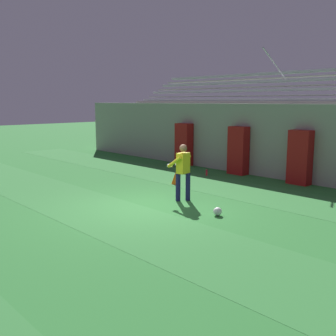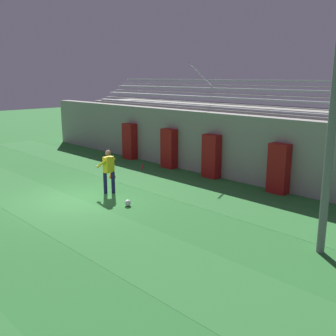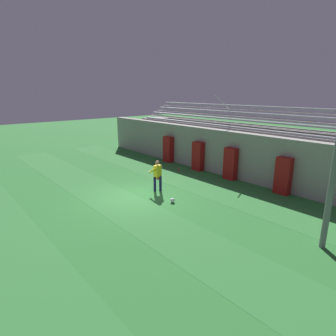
{
  "view_description": "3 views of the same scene",
  "coord_description": "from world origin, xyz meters",
  "px_view_note": "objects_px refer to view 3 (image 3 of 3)",
  "views": [
    {
      "loc": [
        8.07,
        -6.72,
        2.9
      ],
      "look_at": [
        0.05,
        0.82,
        1.02
      ],
      "focal_mm": 42.0,
      "sensor_mm": 36.0,
      "label": 1
    },
    {
      "loc": [
        12.07,
        -7.13,
        4.35
      ],
      "look_at": [
        2.18,
        2.47,
        1.13
      ],
      "focal_mm": 42.0,
      "sensor_mm": 36.0,
      "label": 2
    },
    {
      "loc": [
        11.17,
        -7.42,
        5.09
      ],
      "look_at": [
        1.36,
        1.01,
        1.57
      ],
      "focal_mm": 30.0,
      "sensor_mm": 36.0,
      "label": 3
    }
  ],
  "objects_px": {
    "padding_pillar_far_left": "(168,149)",
    "padding_pillar_far_right": "(283,176)",
    "goalkeeper": "(157,174)",
    "soccer_ball": "(172,200)",
    "traffic_cone": "(158,175)",
    "padding_pillar_gate_right": "(231,164)",
    "water_bottle": "(179,169)",
    "padding_pillar_gate_left": "(198,156)"
  },
  "relations": [
    {
      "from": "padding_pillar_gate_left",
      "to": "padding_pillar_far_left",
      "type": "relative_size",
      "value": 1.0
    },
    {
      "from": "padding_pillar_gate_right",
      "to": "padding_pillar_far_right",
      "type": "distance_m",
      "value": 3.3
    },
    {
      "from": "padding_pillar_far_left",
      "to": "soccer_ball",
      "type": "bearing_deg",
      "value": -39.31
    },
    {
      "from": "goalkeeper",
      "to": "soccer_ball",
      "type": "xyz_separation_m",
      "value": [
        1.72,
        -0.46,
        -0.84
      ]
    },
    {
      "from": "padding_pillar_far_left",
      "to": "water_bottle",
      "type": "xyz_separation_m",
      "value": [
        2.4,
        -1.16,
        -0.83
      ]
    },
    {
      "from": "padding_pillar_far_left",
      "to": "soccer_ball",
      "type": "distance_m",
      "value": 8.1
    },
    {
      "from": "padding_pillar_gate_right",
      "to": "goalkeeper",
      "type": "xyz_separation_m",
      "value": [
        -1.18,
        -4.64,
        0.0
      ]
    },
    {
      "from": "goalkeeper",
      "to": "soccer_ball",
      "type": "relative_size",
      "value": 7.59
    },
    {
      "from": "water_bottle",
      "to": "padding_pillar_far_right",
      "type": "bearing_deg",
      "value": 10.01
    },
    {
      "from": "padding_pillar_gate_right",
      "to": "goalkeeper",
      "type": "distance_m",
      "value": 4.79
    },
    {
      "from": "padding_pillar_far_left",
      "to": "padding_pillar_far_right",
      "type": "height_order",
      "value": "same"
    },
    {
      "from": "padding_pillar_far_left",
      "to": "padding_pillar_far_right",
      "type": "bearing_deg",
      "value": 0.0
    },
    {
      "from": "padding_pillar_far_right",
      "to": "water_bottle",
      "type": "distance_m",
      "value": 6.74
    },
    {
      "from": "padding_pillar_far_left",
      "to": "soccer_ball",
      "type": "height_order",
      "value": "padding_pillar_far_left"
    },
    {
      "from": "padding_pillar_gate_right",
      "to": "traffic_cone",
      "type": "height_order",
      "value": "padding_pillar_gate_right"
    },
    {
      "from": "padding_pillar_far_right",
      "to": "traffic_cone",
      "type": "bearing_deg",
      "value": -153.44
    },
    {
      "from": "padding_pillar_gate_left",
      "to": "goalkeeper",
      "type": "distance_m",
      "value": 4.87
    },
    {
      "from": "padding_pillar_gate_left",
      "to": "goalkeeper",
      "type": "xyz_separation_m",
      "value": [
        1.48,
        -4.64,
        0.0
      ]
    },
    {
      "from": "padding_pillar_gate_left",
      "to": "soccer_ball",
      "type": "xyz_separation_m",
      "value": [
        3.19,
        -5.1,
        -0.84
      ]
    },
    {
      "from": "water_bottle",
      "to": "padding_pillar_far_left",
      "type": "bearing_deg",
      "value": 154.2
    },
    {
      "from": "soccer_ball",
      "to": "padding_pillar_far_right",
      "type": "bearing_deg",
      "value": 61.61
    },
    {
      "from": "padding_pillar_gate_left",
      "to": "padding_pillar_gate_right",
      "type": "height_order",
      "value": "same"
    },
    {
      "from": "soccer_ball",
      "to": "traffic_cone",
      "type": "bearing_deg",
      "value": 151.16
    },
    {
      "from": "padding_pillar_gate_right",
      "to": "soccer_ball",
      "type": "distance_m",
      "value": 5.2
    },
    {
      "from": "padding_pillar_far_left",
      "to": "padding_pillar_far_right",
      "type": "xyz_separation_m",
      "value": [
        8.99,
        0.0,
        0.0
      ]
    },
    {
      "from": "padding_pillar_gate_right",
      "to": "padding_pillar_far_left",
      "type": "relative_size",
      "value": 1.0
    },
    {
      "from": "padding_pillar_far_right",
      "to": "goalkeeper",
      "type": "relative_size",
      "value": 1.14
    },
    {
      "from": "padding_pillar_far_right",
      "to": "traffic_cone",
      "type": "distance_m",
      "value": 7.08
    },
    {
      "from": "padding_pillar_far_left",
      "to": "goalkeeper",
      "type": "relative_size",
      "value": 1.14
    },
    {
      "from": "padding_pillar_far_right",
      "to": "traffic_cone",
      "type": "xyz_separation_m",
      "value": [
        -6.3,
        -3.15,
        -0.74
      ]
    },
    {
      "from": "soccer_ball",
      "to": "water_bottle",
      "type": "height_order",
      "value": "water_bottle"
    },
    {
      "from": "padding_pillar_far_left",
      "to": "padding_pillar_far_right",
      "type": "distance_m",
      "value": 8.99
    },
    {
      "from": "soccer_ball",
      "to": "goalkeeper",
      "type": "bearing_deg",
      "value": 165.05
    },
    {
      "from": "padding_pillar_gate_left",
      "to": "traffic_cone",
      "type": "relative_size",
      "value": 4.54
    },
    {
      "from": "padding_pillar_gate_left",
      "to": "padding_pillar_far_left",
      "type": "height_order",
      "value": "same"
    },
    {
      "from": "padding_pillar_far_left",
      "to": "padding_pillar_far_right",
      "type": "relative_size",
      "value": 1.0
    },
    {
      "from": "water_bottle",
      "to": "padding_pillar_gate_right",
      "type": "bearing_deg",
      "value": 19.48
    },
    {
      "from": "padding_pillar_gate_left",
      "to": "padding_pillar_far_right",
      "type": "bearing_deg",
      "value": 0.0
    },
    {
      "from": "goalkeeper",
      "to": "padding_pillar_gate_right",
      "type": "bearing_deg",
      "value": 75.75
    },
    {
      "from": "padding_pillar_far_right",
      "to": "water_bottle",
      "type": "height_order",
      "value": "padding_pillar_far_right"
    },
    {
      "from": "padding_pillar_gate_right",
      "to": "traffic_cone",
      "type": "distance_m",
      "value": 4.41
    },
    {
      "from": "padding_pillar_far_right",
      "to": "water_bottle",
      "type": "relative_size",
      "value": 7.95
    }
  ]
}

